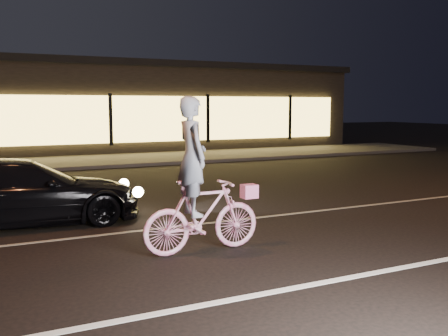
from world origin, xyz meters
TOP-DOWN VIEW (x-y plane):
  - ground at (0.00, 0.00)m, footprint 90.00×90.00m
  - lane_stripe_near at (0.00, -1.50)m, footprint 60.00×0.12m
  - lane_stripe_far at (0.00, 2.00)m, footprint 60.00×0.10m
  - sidewalk at (0.00, 13.00)m, footprint 30.00×4.00m
  - storefront at (0.00, 18.97)m, footprint 25.40×8.42m
  - cyclist at (-2.05, 0.36)m, footprint 1.84×0.63m
  - sedan at (-4.31, 3.34)m, footprint 4.26×1.80m

SIDE VIEW (x-z plane):
  - ground at x=0.00m, z-range 0.00..0.00m
  - lane_stripe_near at x=0.00m, z-range 0.00..0.01m
  - lane_stripe_far at x=0.00m, z-range 0.00..0.01m
  - sidewalk at x=0.00m, z-range 0.00..0.12m
  - sedan at x=-4.31m, z-range 0.00..1.23m
  - cyclist at x=-2.05m, z-range -0.34..1.99m
  - storefront at x=0.00m, z-range 0.05..4.25m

